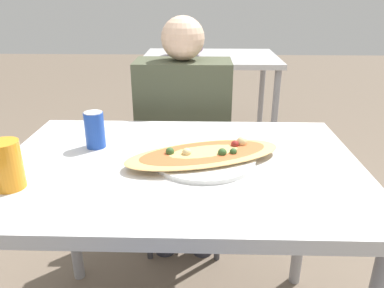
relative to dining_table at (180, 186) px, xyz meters
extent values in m
cube|color=silver|center=(0.00, 0.00, 0.07)|extent=(1.13, 0.78, 0.04)
cylinder|color=#99999E|center=(-0.51, 0.34, -0.32)|extent=(0.05, 0.05, 0.73)
cylinder|color=#99999E|center=(0.51, 0.34, -0.32)|extent=(0.05, 0.05, 0.73)
cube|color=#2D3851|center=(-0.02, 0.65, -0.23)|extent=(0.40, 0.40, 0.04)
cube|color=#2D3851|center=(-0.02, 0.84, 0.01)|extent=(0.38, 0.03, 0.45)
cylinder|color=#38383D|center=(0.15, 0.48, -0.47)|extent=(0.03, 0.03, 0.44)
cylinder|color=#38383D|center=(-0.19, 0.48, -0.47)|extent=(0.03, 0.03, 0.44)
cylinder|color=#38383D|center=(0.15, 0.82, -0.47)|extent=(0.03, 0.03, 0.44)
cylinder|color=#38383D|center=(-0.19, 0.82, -0.47)|extent=(0.03, 0.03, 0.44)
cylinder|color=#2D2D38|center=(0.08, 0.53, -0.45)|extent=(0.10, 0.10, 0.48)
cylinder|color=#2D2D38|center=(-0.12, 0.53, -0.45)|extent=(0.10, 0.10, 0.48)
cube|color=#474C38|center=(-0.02, 0.62, 0.04)|extent=(0.44, 0.22, 0.50)
sphere|color=beige|center=(-0.02, 0.62, 0.39)|extent=(0.19, 0.19, 0.19)
cylinder|color=white|center=(0.08, 0.01, 0.09)|extent=(0.32, 0.32, 0.01)
ellipsoid|color=#E0AD66|center=(0.08, 0.01, 0.11)|extent=(0.54, 0.36, 0.02)
ellipsoid|color=#D16033|center=(0.08, 0.01, 0.12)|extent=(0.44, 0.29, 0.01)
sphere|color=maroon|center=(0.18, 0.06, 0.12)|extent=(0.03, 0.03, 0.03)
sphere|color=#335928|center=(-0.03, -0.01, 0.12)|extent=(0.03, 0.03, 0.03)
sphere|color=beige|center=(0.02, -0.01, 0.12)|extent=(0.03, 0.03, 0.03)
sphere|color=beige|center=(0.20, 0.07, 0.13)|extent=(0.04, 0.04, 0.04)
sphere|color=#335928|center=(0.13, -0.01, 0.12)|extent=(0.03, 0.03, 0.03)
sphere|color=#335928|center=(0.17, 0.00, 0.12)|extent=(0.02, 0.02, 0.02)
cylinder|color=#1E47B2|center=(-0.30, 0.11, 0.15)|extent=(0.07, 0.07, 0.12)
cylinder|color=silver|center=(-0.30, 0.11, 0.21)|extent=(0.06, 0.06, 0.00)
cylinder|color=orange|center=(-0.45, -0.18, 0.15)|extent=(0.08, 0.08, 0.13)
cube|color=silver|center=(0.13, 2.06, 0.07)|extent=(1.10, 0.80, 0.04)
ellipsoid|color=#724C6B|center=(-0.09, 2.06, 0.15)|extent=(0.32, 0.24, 0.12)
cylinder|color=#99999E|center=(-0.37, 1.71, -0.32)|extent=(0.05, 0.05, 0.73)
cylinder|color=#99999E|center=(0.63, 1.71, -0.32)|extent=(0.05, 0.05, 0.73)
cylinder|color=#99999E|center=(-0.37, 2.41, -0.32)|extent=(0.05, 0.05, 0.73)
cylinder|color=#99999E|center=(0.63, 2.41, -0.32)|extent=(0.05, 0.05, 0.73)
camera|label=1|loc=(0.07, -1.06, 0.59)|focal=35.00mm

